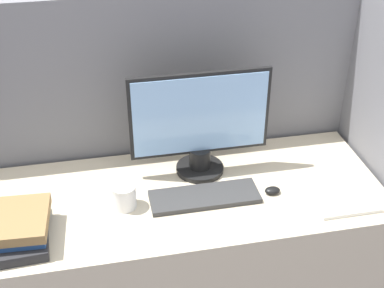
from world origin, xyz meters
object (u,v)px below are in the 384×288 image
Objects in this scene: mouse at (272,190)px; book_stack at (16,228)px; monitor at (200,126)px; coffee_cup at (124,196)px; keyboard at (205,197)px.

book_stack reaches higher than mouse.
book_stack is (-0.71, -0.28, -0.16)m from monitor.
book_stack is (-0.96, -0.07, 0.04)m from mouse.
coffee_cup is at bearing 176.70° from mouse.
coffee_cup is at bearing -151.52° from monitor.
monitor is at bearing 21.49° from book_stack.
mouse is 0.21× the size of book_stack.
monitor is 5.75× the size of coffee_cup.
mouse is (0.25, -0.21, -0.20)m from monitor.
coffee_cup reaches higher than keyboard.
monitor is 0.78m from book_stack.
book_stack is at bearing -158.51° from monitor.
coffee_cup is (-0.58, 0.03, 0.04)m from mouse.
coffee_cup is 0.33× the size of book_stack.
keyboard is at bearing 7.24° from book_stack.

